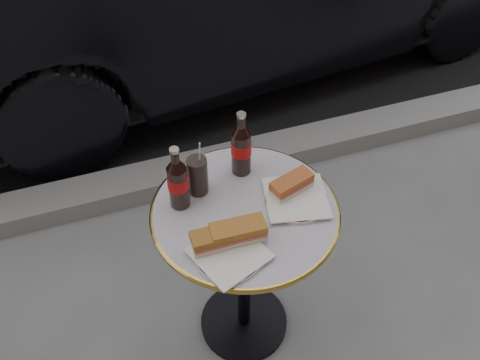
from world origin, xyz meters
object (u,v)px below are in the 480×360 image
object	(u,v)px
bistro_table	(244,274)
plate_right	(296,199)
cola_bottle_left	(177,178)
cola_bottle_right	(241,143)
plate_left	(229,254)
cola_glass	(197,175)

from	to	relation	value
bistro_table	plate_right	xyz separation A→B (m)	(0.17, -0.02, 0.37)
plate_right	cola_bottle_left	size ratio (longest dim) A/B	0.87
cola_bottle_left	cola_bottle_right	world-z (taller)	cola_bottle_right
cola_bottle_right	bistro_table	bearing A→B (deg)	-105.16
plate_left	plate_right	xyz separation A→B (m)	(0.28, 0.14, 0.00)
cola_bottle_left	cola_bottle_right	size ratio (longest dim) A/B	0.97
cola_bottle_left	cola_glass	bearing A→B (deg)	27.69
plate_right	cola_bottle_right	size ratio (longest dim) A/B	0.84
cola_bottle_right	cola_glass	xyz separation A→B (m)	(-0.17, -0.04, -0.05)
plate_left	cola_bottle_left	distance (m)	0.29
plate_left	cola_bottle_right	xyz separation A→B (m)	(0.15, 0.33, 0.12)
plate_left	cola_bottle_left	bearing A→B (deg)	108.71
plate_left	bistro_table	bearing A→B (deg)	56.12
cola_bottle_right	plate_left	bearing A→B (deg)	-114.80
cola_bottle_left	cola_glass	size ratio (longest dim) A/B	1.68
cola_bottle_left	plate_right	bearing A→B (deg)	-16.90
cola_bottle_right	plate_right	bearing A→B (deg)	-57.11
cola_glass	plate_left	bearing A→B (deg)	-87.59
bistro_table	cola_bottle_left	xyz separation A→B (m)	(-0.19, 0.09, 0.49)
plate_left	cola_bottle_left	size ratio (longest dim) A/B	0.85
cola_bottle_right	cola_glass	bearing A→B (deg)	-165.31
plate_right	plate_left	bearing A→B (deg)	-153.13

